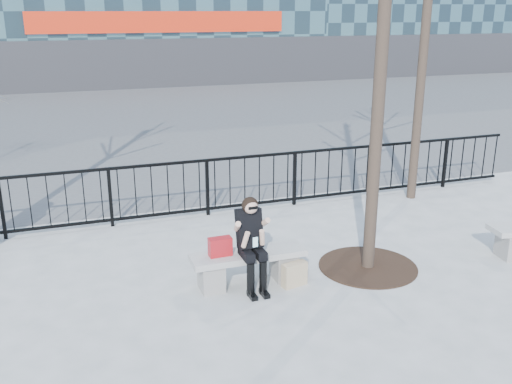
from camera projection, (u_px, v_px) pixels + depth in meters
name	position (u px, v px, depth m)	size (l,w,h in m)	color
ground	(248.00, 283.00, 8.22)	(120.00, 120.00, 0.00)	gray
street_surface	(121.00, 113.00, 21.68)	(60.00, 23.00, 0.01)	#474747
railing	(197.00, 188.00, 10.75)	(14.00, 0.06, 1.10)	black
tree_grate	(368.00, 266.00, 8.73)	(1.50, 1.50, 0.02)	black
bench_main	(248.00, 264.00, 8.13)	(1.65, 0.46, 0.49)	slate
seated_woman	(252.00, 244.00, 7.87)	(0.50, 0.64, 1.34)	black
handbag	(220.00, 247.00, 7.92)	(0.32, 0.15, 0.26)	#AA141A
shopping_bag	(294.00, 274.00, 8.10)	(0.37, 0.14, 0.35)	#CDB691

